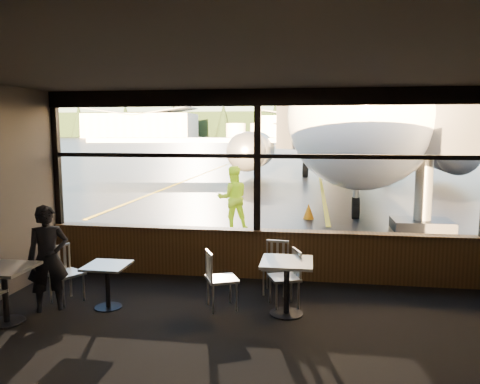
% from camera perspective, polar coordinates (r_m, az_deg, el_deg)
% --- Properties ---
extents(ground_plane, '(520.00, 520.00, 0.00)m').
position_cam_1_polar(ground_plane, '(128.52, 8.34, 6.10)').
color(ground_plane, black).
rests_on(ground_plane, ground).
extents(carpet_floor, '(8.00, 6.00, 0.01)m').
position_cam_1_polar(carpet_floor, '(6.21, -1.34, -18.74)').
color(carpet_floor, black).
rests_on(carpet_floor, ground).
extents(ceiling, '(8.00, 6.00, 0.04)m').
position_cam_1_polar(ceiling, '(5.63, -1.45, 15.09)').
color(ceiling, '#38332D').
rests_on(ceiling, ground).
extents(wall_back, '(8.00, 0.04, 3.50)m').
position_cam_1_polar(wall_back, '(2.86, -12.31, -13.22)').
color(wall_back, '#463F38').
rests_on(wall_back, ground).
extents(window_sill, '(8.00, 0.28, 0.90)m').
position_cam_1_polar(window_sill, '(8.85, 2.08, -7.65)').
color(window_sill, '#4E3217').
rests_on(window_sill, ground).
extents(window_header, '(8.00, 0.18, 0.30)m').
position_cam_1_polar(window_header, '(8.57, 2.17, 11.43)').
color(window_header, black).
rests_on(window_header, ground).
extents(mullion_left, '(0.12, 0.12, 2.60)m').
position_cam_1_polar(mullion_left, '(9.83, -21.44, 3.70)').
color(mullion_left, black).
rests_on(mullion_left, ground).
extents(mullion_centre, '(0.12, 0.12, 2.60)m').
position_cam_1_polar(mullion_centre, '(8.56, 2.13, 3.73)').
color(mullion_centre, black).
rests_on(mullion_centre, ground).
extents(window_transom, '(8.00, 0.10, 0.08)m').
position_cam_1_polar(window_transom, '(8.56, 2.13, 4.40)').
color(window_transom, black).
rests_on(window_transom, ground).
extents(airliner, '(33.28, 39.29, 11.57)m').
position_cam_1_polar(airliner, '(27.98, 13.14, 13.45)').
color(airliner, white).
rests_on(airliner, ground_plane).
extents(jet_bridge, '(9.49, 11.59, 5.06)m').
position_cam_1_polar(jet_bridge, '(14.23, 19.44, 6.11)').
color(jet_bridge, '#2C2C2F').
rests_on(jet_bridge, ground_plane).
extents(cafe_table_near, '(0.76, 0.76, 0.84)m').
position_cam_1_polar(cafe_table_near, '(7.18, 5.69, -11.57)').
color(cafe_table_near, '#9D9990').
rests_on(cafe_table_near, carpet_floor).
extents(cafe_table_mid, '(0.64, 0.64, 0.70)m').
position_cam_1_polar(cafe_table_mid, '(7.70, -15.83, -11.02)').
color(cafe_table_mid, gray).
rests_on(cafe_table_mid, carpet_floor).
extents(cafe_table_left, '(0.76, 0.76, 0.84)m').
position_cam_1_polar(cafe_table_left, '(7.63, -26.70, -11.19)').
color(cafe_table_left, gray).
rests_on(cafe_table_left, carpet_floor).
extents(chair_near_e, '(0.65, 0.65, 0.92)m').
position_cam_1_polar(chair_near_e, '(7.48, 5.42, -10.44)').
color(chair_near_e, '#AFA99E').
rests_on(chair_near_e, carpet_floor).
extents(chair_near_w, '(0.68, 0.68, 0.94)m').
position_cam_1_polar(chair_near_w, '(7.36, -2.22, -10.63)').
color(chair_near_w, beige).
rests_on(chair_near_w, carpet_floor).
extents(chair_near_n, '(0.53, 0.53, 0.90)m').
position_cam_1_polar(chair_near_n, '(8.05, 4.35, -9.22)').
color(chair_near_n, '#AFAB9E').
rests_on(chair_near_n, carpet_floor).
extents(chair_mid_w, '(0.69, 0.69, 0.93)m').
position_cam_1_polar(chair_mid_w, '(8.12, -20.37, -9.39)').
color(chair_mid_w, '#BDB7AA').
rests_on(chair_mid_w, carpet_floor).
extents(passenger, '(0.72, 0.65, 1.64)m').
position_cam_1_polar(passenger, '(7.79, -22.36, -7.50)').
color(passenger, black).
rests_on(passenger, carpet_floor).
extents(ground_crew, '(1.05, 0.94, 1.79)m').
position_cam_1_polar(ground_crew, '(13.06, -0.89, -0.74)').
color(ground_crew, '#BFF219').
rests_on(ground_crew, ground_plane).
extents(cone_nose, '(0.35, 0.35, 0.49)m').
position_cam_1_polar(cone_nose, '(14.93, 8.36, -2.32)').
color(cone_nose, '#FA5007').
rests_on(cone_nose, ground_plane).
extents(hangar_left, '(45.00, 18.00, 11.00)m').
position_cam_1_polar(hangar_left, '(201.43, -12.03, 8.03)').
color(hangar_left, silver).
rests_on(hangar_left, ground_plane).
extents(hangar_mid, '(38.00, 15.00, 10.00)m').
position_cam_1_polar(hangar_mid, '(193.51, 8.52, 7.99)').
color(hangar_mid, silver).
rests_on(hangar_mid, ground_plane).
extents(hangar_right, '(50.00, 20.00, 12.00)m').
position_cam_1_polar(hangar_right, '(195.63, 26.54, 7.59)').
color(hangar_right, silver).
rests_on(hangar_right, ground_plane).
extents(fuel_tank_a, '(8.00, 8.00, 6.00)m').
position_cam_1_polar(fuel_tank_a, '(192.99, -0.51, 7.48)').
color(fuel_tank_a, silver).
rests_on(fuel_tank_a, ground_plane).
extents(fuel_tank_b, '(8.00, 8.00, 6.00)m').
position_cam_1_polar(fuel_tank_b, '(191.64, 2.46, 7.47)').
color(fuel_tank_b, silver).
rests_on(fuel_tank_b, ground_plane).
extents(fuel_tank_c, '(8.00, 8.00, 6.00)m').
position_cam_1_polar(fuel_tank_c, '(190.81, 5.48, 7.45)').
color(fuel_tank_c, silver).
rests_on(fuel_tank_c, ground_plane).
extents(treeline, '(360.00, 3.00, 12.00)m').
position_cam_1_polar(treeline, '(218.52, 8.56, 8.18)').
color(treeline, black).
rests_on(treeline, ground_plane).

